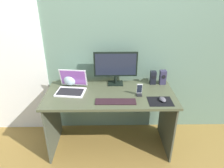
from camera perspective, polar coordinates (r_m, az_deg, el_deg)
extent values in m
plane|color=olive|center=(2.71, -0.49, -16.39)|extent=(8.00, 8.00, 0.00)
cube|color=slate|center=(2.48, -0.68, 12.55)|extent=(6.00, 0.04, 2.50)
cube|color=white|center=(2.78, -26.24, 6.22)|extent=(0.82, 0.02, 2.02)
cube|color=#484D35|center=(2.29, -0.56, -2.90)|extent=(1.43, 0.65, 0.03)
cube|color=#454A3C|center=(2.57, -15.97, -10.10)|extent=(0.02, 0.61, 0.71)
cube|color=#444736|center=(2.58, 14.88, -9.87)|extent=(0.02, 0.61, 0.71)
cube|color=black|center=(2.49, 0.97, 0.20)|extent=(0.18, 0.14, 0.01)
cylinder|color=black|center=(2.47, 0.97, 1.27)|extent=(0.04, 0.04, 0.09)
cube|color=black|center=(2.40, 1.01, 5.49)|extent=(0.51, 0.02, 0.30)
cube|color=#1E2333|center=(2.39, 1.02, 5.41)|extent=(0.47, 0.00, 0.26)
cube|color=#302C47|center=(2.54, 13.90, 1.84)|extent=(0.07, 0.07, 0.17)
cylinder|color=black|center=(2.49, 14.15, 1.91)|extent=(0.05, 0.00, 0.05)
cube|color=black|center=(2.51, 11.31, 1.75)|extent=(0.07, 0.06, 0.16)
cylinder|color=black|center=(2.47, 11.50, 1.83)|extent=(0.04, 0.00, 0.04)
cube|color=white|center=(2.33, -11.40, -2.19)|extent=(0.34, 0.26, 0.02)
cube|color=black|center=(2.32, -11.50, -2.12)|extent=(0.29, 0.20, 0.00)
cube|color=white|center=(2.40, -10.70, 1.75)|extent=(0.32, 0.10, 0.21)
cube|color=#A559BF|center=(2.40, -10.73, 1.73)|extent=(0.29, 0.08, 0.18)
sphere|color=silver|center=(2.49, -11.44, 1.54)|extent=(0.17, 0.17, 0.17)
cube|color=black|center=(2.11, 1.01, -4.90)|extent=(0.42, 0.13, 0.01)
cube|color=black|center=(2.18, 13.22, -4.71)|extent=(0.25, 0.20, 0.00)
ellipsoid|color=#56515B|center=(2.18, 13.88, -4.17)|extent=(0.08, 0.11, 0.04)
cube|color=black|center=(2.25, 7.56, -2.97)|extent=(0.06, 0.05, 0.02)
cube|color=silver|center=(2.23, 7.63, -1.28)|extent=(0.06, 0.03, 0.12)
cube|color=#1E2333|center=(2.22, 7.65, -1.33)|extent=(0.05, 0.02, 0.10)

